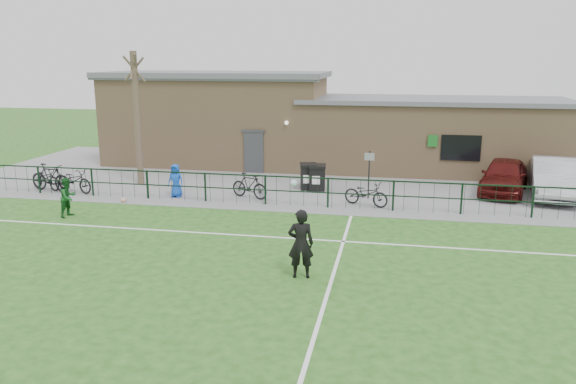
% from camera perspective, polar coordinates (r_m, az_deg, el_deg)
% --- Properties ---
extents(ground, '(90.00, 90.00, 0.00)m').
position_cam_1_polar(ground, '(14.70, -3.77, -9.46)').
color(ground, '#215017').
rests_on(ground, ground).
extents(paving_strip, '(34.00, 13.00, 0.02)m').
position_cam_1_polar(paving_strip, '(27.41, 3.39, 1.48)').
color(paving_strip, slate).
rests_on(paving_strip, ground).
extents(pitch_line_touch, '(28.00, 0.10, 0.01)m').
position_cam_1_polar(pitch_line_touch, '(21.93, 1.40, -1.60)').
color(pitch_line_touch, white).
rests_on(pitch_line_touch, ground).
extents(pitch_line_mid, '(28.00, 0.10, 0.01)m').
position_cam_1_polar(pitch_line_mid, '(18.35, -0.60, -4.66)').
color(pitch_line_mid, white).
rests_on(pitch_line_mid, ground).
extents(pitch_line_perp, '(0.10, 16.00, 0.01)m').
position_cam_1_polar(pitch_line_perp, '(14.36, 4.10, -10.04)').
color(pitch_line_perp, white).
rests_on(pitch_line_perp, ground).
extents(perimeter_fence, '(28.00, 0.10, 1.20)m').
position_cam_1_polar(perimeter_fence, '(21.97, 1.49, 0.03)').
color(perimeter_fence, black).
rests_on(perimeter_fence, ground).
extents(bare_tree, '(0.30, 0.30, 6.00)m').
position_cam_1_polar(bare_tree, '(26.37, -15.07, 7.14)').
color(bare_tree, '#4C3C2E').
rests_on(bare_tree, ground).
extents(wheelie_bin_left, '(0.85, 0.92, 1.05)m').
position_cam_1_polar(wheelie_bin_left, '(24.88, 2.10, 1.50)').
color(wheelie_bin_left, black).
rests_on(wheelie_bin_left, paving_strip).
extents(wheelie_bin_right, '(0.77, 0.85, 1.04)m').
position_cam_1_polar(wheelie_bin_right, '(24.73, 2.99, 1.41)').
color(wheelie_bin_right, black).
rests_on(wheelie_bin_right, paving_strip).
extents(sign_post, '(0.07, 0.07, 2.00)m').
position_cam_1_polar(sign_post, '(23.32, 8.22, 1.74)').
color(sign_post, black).
rests_on(sign_post, paving_strip).
extents(car_maroon, '(2.84, 4.68, 1.49)m').
position_cam_1_polar(car_maroon, '(25.84, 21.10, 1.54)').
color(car_maroon, '#470E0C').
rests_on(car_maroon, paving_strip).
extents(car_silver, '(2.49, 5.08, 1.60)m').
position_cam_1_polar(car_silver, '(25.96, 25.36, 1.32)').
color(car_silver, '#AAACB2').
rests_on(car_silver, paving_strip).
extents(bicycle_a, '(2.06, 1.39, 1.02)m').
position_cam_1_polar(bicycle_a, '(27.02, -23.41, 1.32)').
color(bicycle_a, black).
rests_on(bicycle_a, paving_strip).
extents(bicycle_b, '(2.09, 0.90, 1.21)m').
position_cam_1_polar(bicycle_b, '(26.53, -23.01, 1.36)').
color(bicycle_b, black).
rests_on(bicycle_b, paving_strip).
extents(bicycle_c, '(2.14, 1.31, 1.06)m').
position_cam_1_polar(bicycle_c, '(25.97, -20.88, 1.13)').
color(bicycle_c, black).
rests_on(bicycle_c, paving_strip).
extents(bicycle_d, '(1.81, 1.11, 1.05)m').
position_cam_1_polar(bicycle_d, '(23.29, -3.94, 0.65)').
color(bicycle_d, black).
rests_on(bicycle_d, paving_strip).
extents(bicycle_e, '(1.95, 1.28, 0.97)m').
position_cam_1_polar(bicycle_e, '(22.26, 7.94, -0.17)').
color(bicycle_e, black).
rests_on(bicycle_e, paving_strip).
extents(spectator_child, '(0.70, 0.48, 1.39)m').
position_cam_1_polar(spectator_child, '(23.89, -11.33, 1.15)').
color(spectator_child, blue).
rests_on(spectator_child, paving_strip).
extents(goalkeeper_kick, '(1.29, 3.69, 1.93)m').
position_cam_1_polar(goalkeeper_kick, '(14.93, 1.29, -5.14)').
color(goalkeeper_kick, black).
rests_on(goalkeeper_kick, ground).
extents(outfield_player, '(0.70, 0.82, 1.46)m').
position_cam_1_polar(outfield_player, '(22.12, -21.43, -0.49)').
color(outfield_player, '#17521F').
rests_on(outfield_player, ground).
extents(ball_ground, '(0.21, 0.21, 0.21)m').
position_cam_1_polar(ball_ground, '(23.63, -16.39, -0.79)').
color(ball_ground, silver).
rests_on(ball_ground, ground).
extents(clubhouse, '(24.25, 5.40, 4.96)m').
position_cam_1_polar(clubhouse, '(30.10, 2.55, 6.84)').
color(clubhouse, tan).
rests_on(clubhouse, ground).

